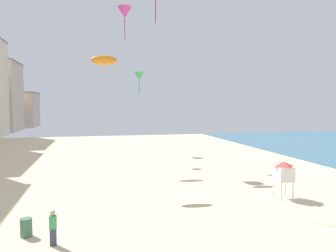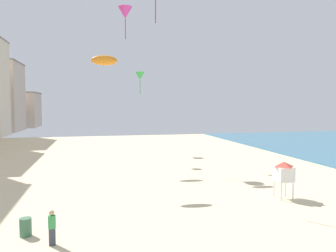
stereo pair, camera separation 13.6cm
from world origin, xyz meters
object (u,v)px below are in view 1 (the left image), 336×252
lifeguard_stand (284,172)px  beach_trash_bin (26,227)px  kite_magenta_delta (125,13)px  kite_flyer (53,226)px  kite_orange_parafoil_2 (104,60)px  kite_green_delta (139,76)px

lifeguard_stand → beach_trash_bin: (-15.96, -3.07, -1.39)m
lifeguard_stand → kite_magenta_delta: 23.67m
kite_flyer → lifeguard_stand: lifeguard_stand is taller
kite_orange_parafoil_2 → beach_trash_bin: bearing=-113.2°
beach_trash_bin → kite_green_delta: (9.56, 28.34, 9.98)m
kite_flyer → kite_green_delta: 32.25m
kite_flyer → beach_trash_bin: kite_flyer is taller
kite_green_delta → kite_flyer: bearing=-105.3°
kite_flyer → kite_orange_parafoil_2: 14.59m
kite_flyer → kite_orange_parafoil_2: bearing=-32.3°
beach_trash_bin → kite_green_delta: 31.53m
beach_trash_bin → kite_magenta_delta: (6.75, 19.31, 15.94)m
lifeguard_stand → kite_magenta_delta: (-9.21, 16.25, 14.55)m
kite_green_delta → kite_magenta_delta: bearing=-107.3°
lifeguard_stand → kite_orange_parafoil_2: kite_orange_parafoil_2 is taller
kite_magenta_delta → beach_trash_bin: bearing=-109.3°
kite_flyer → lifeguard_stand: (14.56, 4.45, 0.92)m
lifeguard_stand → kite_orange_parafoil_2: (-11.78, 6.68, 8.10)m
beach_trash_bin → kite_orange_parafoil_2: 14.23m
lifeguard_stand → kite_green_delta: size_ratio=0.85×
beach_trash_bin → kite_orange_parafoil_2: bearing=66.8°
lifeguard_stand → kite_green_delta: 27.45m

